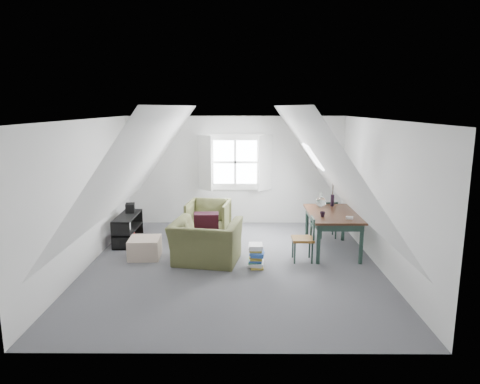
{
  "coord_description": "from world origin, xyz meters",
  "views": [
    {
      "loc": [
        0.16,
        -7.07,
        2.71
      ],
      "look_at": [
        0.12,
        0.6,
        1.17
      ],
      "focal_mm": 32.0,
      "sensor_mm": 36.0,
      "label": 1
    }
  ],
  "objects_px": {
    "dining_table": "(333,218)",
    "dining_chair_near": "(304,238)",
    "dining_chair_far": "(328,218)",
    "magazine_stack": "(256,256)",
    "media_shelf": "(127,230)",
    "armchair_far": "(209,237)",
    "ottoman": "(145,248)",
    "armchair_near": "(206,262)"
  },
  "relations": [
    {
      "from": "armchair_near",
      "to": "dining_chair_far",
      "type": "distance_m",
      "value": 2.88
    },
    {
      "from": "ottoman",
      "to": "dining_chair_near",
      "type": "relative_size",
      "value": 0.69
    },
    {
      "from": "ottoman",
      "to": "dining_table",
      "type": "relative_size",
      "value": 0.36
    },
    {
      "from": "armchair_far",
      "to": "magazine_stack",
      "type": "bearing_deg",
      "value": -53.49
    },
    {
      "from": "armchair_near",
      "to": "dining_chair_far",
      "type": "bearing_deg",
      "value": -138.43
    },
    {
      "from": "ottoman",
      "to": "media_shelf",
      "type": "bearing_deg",
      "value": 121.7
    },
    {
      "from": "ottoman",
      "to": "dining_chair_far",
      "type": "relative_size",
      "value": 0.69
    },
    {
      "from": "ottoman",
      "to": "dining_chair_near",
      "type": "height_order",
      "value": "dining_chair_near"
    },
    {
      "from": "magazine_stack",
      "to": "dining_chair_far",
      "type": "bearing_deg",
      "value": 48.01
    },
    {
      "from": "armchair_near",
      "to": "dining_table",
      "type": "bearing_deg",
      "value": -155.27
    },
    {
      "from": "ottoman",
      "to": "magazine_stack",
      "type": "relative_size",
      "value": 1.35
    },
    {
      "from": "ottoman",
      "to": "media_shelf",
      "type": "distance_m",
      "value": 1.05
    },
    {
      "from": "dining_chair_near",
      "to": "media_shelf",
      "type": "bearing_deg",
      "value": -97.34
    },
    {
      "from": "armchair_near",
      "to": "media_shelf",
      "type": "relative_size",
      "value": 1.06
    },
    {
      "from": "dining_table",
      "to": "dining_chair_near",
      "type": "distance_m",
      "value": 0.83
    },
    {
      "from": "dining_chair_far",
      "to": "media_shelf",
      "type": "bearing_deg",
      "value": -16.72
    },
    {
      "from": "dining_chair_far",
      "to": "magazine_stack",
      "type": "relative_size",
      "value": 1.96
    },
    {
      "from": "dining_table",
      "to": "magazine_stack",
      "type": "bearing_deg",
      "value": -153.19
    },
    {
      "from": "dining_chair_near",
      "to": "magazine_stack",
      "type": "bearing_deg",
      "value": -59.64
    },
    {
      "from": "dining_chair_far",
      "to": "dining_chair_near",
      "type": "xyz_separation_m",
      "value": [
        -0.69,
        -1.4,
        0.0
      ]
    },
    {
      "from": "magazine_stack",
      "to": "dining_table",
      "type": "bearing_deg",
      "value": 30.21
    },
    {
      "from": "dining_chair_far",
      "to": "ottoman",
      "type": "bearing_deg",
      "value": -2.45
    },
    {
      "from": "dining_table",
      "to": "dining_chair_far",
      "type": "distance_m",
      "value": 0.91
    },
    {
      "from": "armchair_near",
      "to": "dining_chair_near",
      "type": "height_order",
      "value": "dining_chair_near"
    },
    {
      "from": "armchair_near",
      "to": "dining_table",
      "type": "height_order",
      "value": "dining_table"
    },
    {
      "from": "armchair_far",
      "to": "ottoman",
      "type": "distance_m",
      "value": 1.66
    },
    {
      "from": "ottoman",
      "to": "magazine_stack",
      "type": "bearing_deg",
      "value": -13.41
    },
    {
      "from": "armchair_near",
      "to": "ottoman",
      "type": "bearing_deg",
      "value": -1.65
    },
    {
      "from": "armchair_near",
      "to": "armchair_far",
      "type": "distance_m",
      "value": 1.49
    },
    {
      "from": "dining_table",
      "to": "media_shelf",
      "type": "bearing_deg",
      "value": 169.29
    },
    {
      "from": "dining_table",
      "to": "dining_chair_far",
      "type": "height_order",
      "value": "dining_chair_far"
    },
    {
      "from": "armchair_far",
      "to": "dining_chair_near",
      "type": "bearing_deg",
      "value": -29.89
    },
    {
      "from": "armchair_near",
      "to": "media_shelf",
      "type": "distance_m",
      "value": 2.04
    },
    {
      "from": "dining_chair_far",
      "to": "dining_chair_near",
      "type": "distance_m",
      "value": 1.56
    },
    {
      "from": "dining_chair_far",
      "to": "magazine_stack",
      "type": "bearing_deg",
      "value": 26.28
    },
    {
      "from": "armchair_far",
      "to": "media_shelf",
      "type": "relative_size",
      "value": 0.79
    },
    {
      "from": "media_shelf",
      "to": "dining_table",
      "type": "bearing_deg",
      "value": -6.76
    },
    {
      "from": "armchair_far",
      "to": "dining_table",
      "type": "relative_size",
      "value": 0.57
    },
    {
      "from": "magazine_stack",
      "to": "media_shelf",
      "type": "bearing_deg",
      "value": 151.9
    },
    {
      "from": "dining_chair_near",
      "to": "media_shelf",
      "type": "height_order",
      "value": "dining_chair_near"
    },
    {
      "from": "dining_chair_far",
      "to": "media_shelf",
      "type": "relative_size",
      "value": 0.73
    },
    {
      "from": "dining_chair_near",
      "to": "magazine_stack",
      "type": "relative_size",
      "value": 1.98
    }
  ]
}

